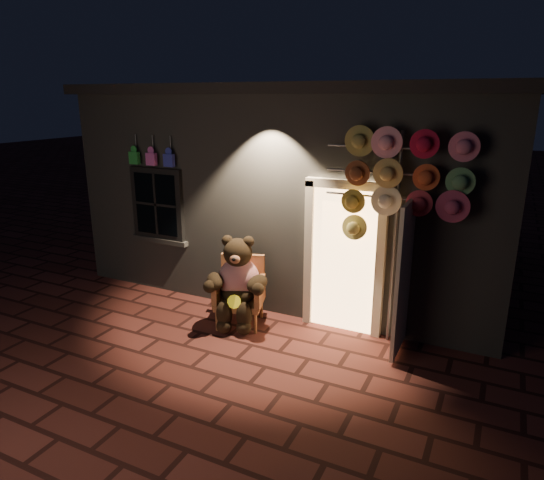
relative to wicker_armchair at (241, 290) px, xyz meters
The scene contains 5 objects.
ground 1.12m from the wicker_armchair, 85.73° to the right, with size 60.00×60.00×0.00m, color #5B2823.
shop_building 3.24m from the wicker_armchair, 88.55° to the left, with size 7.30×5.95×3.51m.
wicker_armchair is the anchor object (origin of this frame).
teddy_bear 0.22m from the wicker_armchair, 78.77° to the right, with size 0.94×0.86×1.35m.
hat_rack 2.79m from the wicker_armchair, ahead, with size 1.86×0.22×2.89m.
Camera 1 is at (3.27, -4.80, 3.27)m, focal length 32.00 mm.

